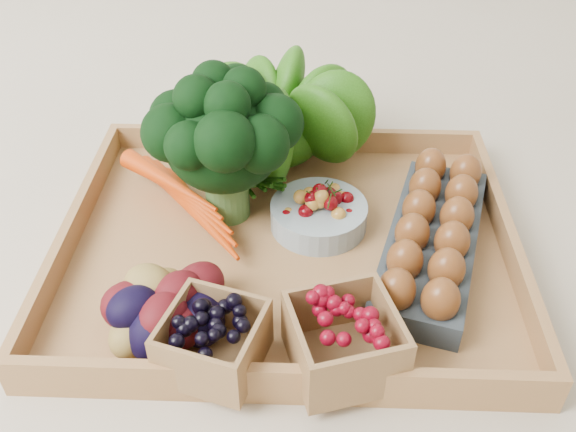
{
  "coord_description": "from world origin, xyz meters",
  "views": [
    {
      "loc": [
        0.02,
        -0.6,
        0.54
      ],
      "look_at": [
        0.0,
        0.0,
        0.06
      ],
      "focal_mm": 40.0,
      "sensor_mm": 36.0,
      "label": 1
    }
  ],
  "objects_px": {
    "cherry_bowl": "(319,215)",
    "egg_carton": "(431,244)",
    "broccoli": "(226,167)",
    "tray": "(288,249)"
  },
  "relations": [
    {
      "from": "cherry_bowl",
      "to": "egg_carton",
      "type": "height_order",
      "value": "egg_carton"
    },
    {
      "from": "egg_carton",
      "to": "broccoli",
      "type": "bearing_deg",
      "value": -179.64
    },
    {
      "from": "broccoli",
      "to": "cherry_bowl",
      "type": "distance_m",
      "value": 0.13
    },
    {
      "from": "broccoli",
      "to": "egg_carton",
      "type": "distance_m",
      "value": 0.27
    },
    {
      "from": "cherry_bowl",
      "to": "egg_carton",
      "type": "xyz_separation_m",
      "value": [
        0.14,
        -0.05,
        0.0
      ]
    },
    {
      "from": "tray",
      "to": "cherry_bowl",
      "type": "relative_size",
      "value": 4.43
    },
    {
      "from": "broccoli",
      "to": "cherry_bowl",
      "type": "height_order",
      "value": "broccoli"
    },
    {
      "from": "tray",
      "to": "broccoli",
      "type": "relative_size",
      "value": 2.92
    },
    {
      "from": "broccoli",
      "to": "cherry_bowl",
      "type": "relative_size",
      "value": 1.52
    },
    {
      "from": "tray",
      "to": "broccoli",
      "type": "xyz_separation_m",
      "value": [
        -0.08,
        0.06,
        0.08
      ]
    }
  ]
}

